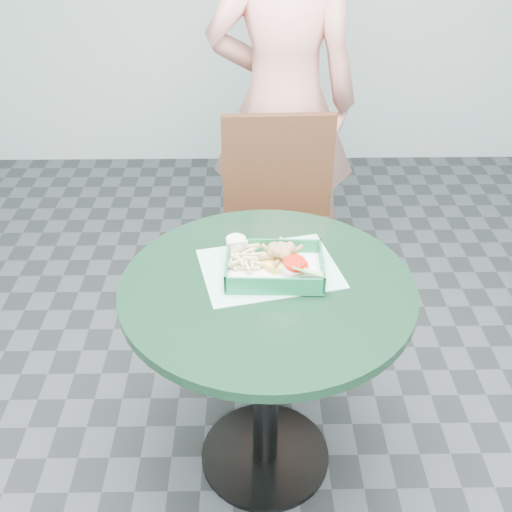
{
  "coord_description": "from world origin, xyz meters",
  "views": [
    {
      "loc": [
        -0.05,
        -1.37,
        1.79
      ],
      "look_at": [
        -0.03,
        0.1,
        0.8
      ],
      "focal_mm": 42.0,
      "sensor_mm": 36.0,
      "label": 1
    }
  ],
  "objects_px": {
    "cafe_table": "(267,334)",
    "diner_person": "(284,65)",
    "crab_sandwich": "(280,259)",
    "sauce_ramekin": "(235,248)",
    "dining_chair": "(278,216)",
    "food_basket": "(274,275)"
  },
  "relations": [
    {
      "from": "food_basket",
      "to": "cafe_table",
      "type": "bearing_deg",
      "value": -118.08
    },
    {
      "from": "food_basket",
      "to": "crab_sandwich",
      "type": "xyz_separation_m",
      "value": [
        0.02,
        0.04,
        0.03
      ]
    },
    {
      "from": "dining_chair",
      "to": "sauce_ramekin",
      "type": "xyz_separation_m",
      "value": [
        -0.16,
        -0.64,
        0.27
      ]
    },
    {
      "from": "crab_sandwich",
      "to": "sauce_ramekin",
      "type": "relative_size",
      "value": 2.05
    },
    {
      "from": "dining_chair",
      "to": "crab_sandwich",
      "type": "bearing_deg",
      "value": -94.47
    },
    {
      "from": "cafe_table",
      "to": "diner_person",
      "type": "xyz_separation_m",
      "value": [
        0.1,
        1.12,
        0.48
      ]
    },
    {
      "from": "crab_sandwich",
      "to": "sauce_ramekin",
      "type": "xyz_separation_m",
      "value": [
        -0.13,
        0.06,
        0.0
      ]
    },
    {
      "from": "cafe_table",
      "to": "diner_person",
      "type": "relative_size",
      "value": 0.4
    },
    {
      "from": "dining_chair",
      "to": "food_basket",
      "type": "relative_size",
      "value": 3.33
    },
    {
      "from": "food_basket",
      "to": "sauce_ramekin",
      "type": "distance_m",
      "value": 0.15
    },
    {
      "from": "cafe_table",
      "to": "diner_person",
      "type": "height_order",
      "value": "diner_person"
    },
    {
      "from": "crab_sandwich",
      "to": "sauce_ramekin",
      "type": "height_order",
      "value": "crab_sandwich"
    },
    {
      "from": "dining_chair",
      "to": "food_basket",
      "type": "distance_m",
      "value": 0.78
    },
    {
      "from": "cafe_table",
      "to": "sauce_ramekin",
      "type": "height_order",
      "value": "sauce_ramekin"
    },
    {
      "from": "food_basket",
      "to": "dining_chair",
      "type": "bearing_deg",
      "value": 86.2
    },
    {
      "from": "crab_sandwich",
      "to": "sauce_ramekin",
      "type": "bearing_deg",
      "value": 157.1
    },
    {
      "from": "dining_chair",
      "to": "crab_sandwich",
      "type": "height_order",
      "value": "dining_chair"
    },
    {
      "from": "cafe_table",
      "to": "food_basket",
      "type": "relative_size",
      "value": 3.04
    },
    {
      "from": "crab_sandwich",
      "to": "diner_person",
      "type": "bearing_deg",
      "value": 86.82
    },
    {
      "from": "dining_chair",
      "to": "diner_person",
      "type": "bearing_deg",
      "value": 83.37
    },
    {
      "from": "cafe_table",
      "to": "dining_chair",
      "type": "height_order",
      "value": "dining_chair"
    },
    {
      "from": "sauce_ramekin",
      "to": "food_basket",
      "type": "bearing_deg",
      "value": -39.45
    }
  ]
}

